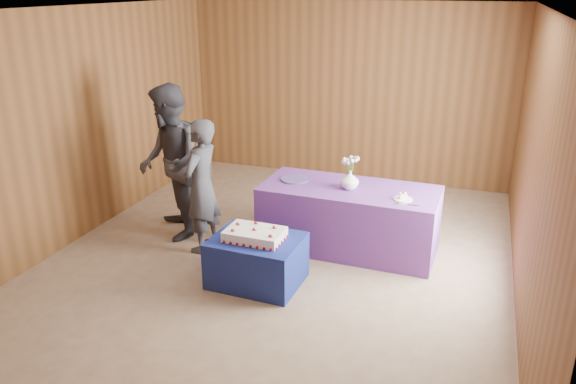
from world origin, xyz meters
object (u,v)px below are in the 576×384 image
at_px(sheet_cake, 255,234).
at_px(guest_right, 170,163).
at_px(cake_table, 257,261).
at_px(serving_table, 349,218).
at_px(vase, 350,180).
at_px(guest_left, 201,186).

relative_size(sheet_cake, guest_right, 0.33).
bearing_deg(cake_table, serving_table, 60.21).
distance_m(vase, guest_left, 1.68).
xyz_separation_m(vase, guest_left, (-1.58, -0.55, -0.08)).
relative_size(guest_left, guest_right, 0.83).
bearing_deg(sheet_cake, guest_left, 148.91).
height_order(serving_table, guest_left, guest_left).
bearing_deg(guest_left, serving_table, 114.64).
bearing_deg(guest_left, cake_table, 63.32).
relative_size(cake_table, serving_table, 0.45).
height_order(guest_left, guest_right, guest_right).
bearing_deg(vase, guest_right, -171.61).
bearing_deg(serving_table, guest_left, -158.22).
xyz_separation_m(cake_table, sheet_cake, (-0.01, -0.02, 0.30)).
height_order(cake_table, guest_right, guest_right).
xyz_separation_m(guest_left, guest_right, (-0.53, 0.24, 0.15)).
bearing_deg(guest_right, vase, 61.96).
xyz_separation_m(cake_table, guest_left, (-0.88, 0.53, 0.53)).
xyz_separation_m(sheet_cake, guest_left, (-0.87, 0.55, 0.22)).
xyz_separation_m(serving_table, guest_left, (-1.58, -0.58, 0.40)).
bearing_deg(vase, cake_table, -123.10).
distance_m(vase, guest_right, 2.13).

